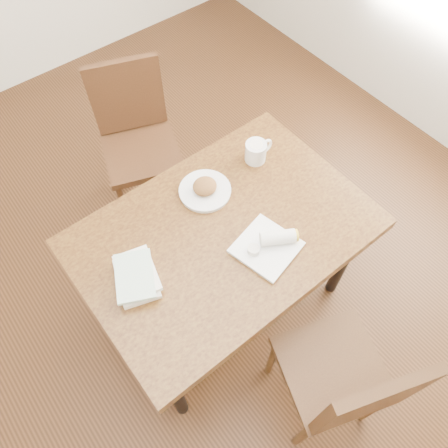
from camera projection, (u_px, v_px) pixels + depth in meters
ground at (224, 299)px, 2.54m from camera, size 4.00×5.00×0.01m
room_walls at (224, 56)px, 1.16m from camera, size 4.02×5.02×2.80m
table at (224, 239)px, 1.97m from camera, size 1.27×0.87×0.75m
chair_near at (346, 384)px, 1.75m from camera, size 0.54×0.54×0.95m
chair_far at (137, 133)px, 2.50m from camera, size 0.54×0.54×0.95m
plate_scone at (205, 189)px, 1.99m from camera, size 0.24×0.24×0.08m
coffee_mug at (257, 151)px, 2.08m from camera, size 0.15×0.10×0.10m
plate_burrito at (270, 244)px, 1.84m from camera, size 0.29×0.29×0.08m
book_stack at (136, 276)px, 1.75m from camera, size 0.23×0.27×0.06m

